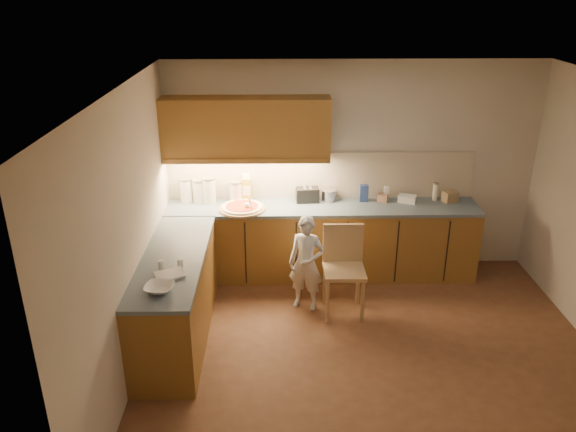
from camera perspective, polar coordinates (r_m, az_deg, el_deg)
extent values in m
plane|color=brown|center=(5.77, 8.44, -13.84)|extent=(4.50, 4.50, 0.00)
cube|color=beige|center=(6.95, 6.50, 4.89)|extent=(4.50, 0.04, 2.60)
cube|color=beige|center=(3.45, 15.06, -16.14)|extent=(4.50, 0.04, 2.60)
cube|color=beige|center=(5.20, -15.93, -2.19)|extent=(0.04, 4.00, 2.60)
cube|color=white|center=(4.72, 10.28, 12.42)|extent=(4.50, 4.00, 0.04)
cube|color=olive|center=(6.95, 3.43, -2.63)|extent=(3.75, 0.60, 0.88)
cube|color=olive|center=(5.88, -11.24, -8.16)|extent=(0.60, 2.00, 0.88)
cube|color=#4E6170|center=(6.77, 3.52, 0.89)|extent=(3.77, 0.62, 0.04)
cube|color=#4E6170|center=(5.66, -11.60, -4.16)|extent=(0.62, 2.02, 0.04)
cube|color=black|center=(6.73, -9.45, -3.81)|extent=(0.02, 0.01, 0.80)
cube|color=black|center=(6.67, -4.34, -3.81)|extent=(0.02, 0.01, 0.80)
cube|color=black|center=(6.66, 0.83, -3.77)|extent=(0.02, 0.01, 0.80)
cube|color=black|center=(6.71, 5.97, -3.71)|extent=(0.02, 0.01, 0.80)
cube|color=black|center=(6.81, 11.00, -3.62)|extent=(0.02, 0.01, 0.80)
cube|color=black|center=(6.96, 15.84, -3.51)|extent=(0.02, 0.01, 0.80)
cube|color=beige|center=(6.93, 3.40, 4.15)|extent=(3.75, 0.02, 0.58)
cube|color=olive|center=(6.58, -4.29, 8.93)|extent=(1.95, 0.35, 0.70)
cube|color=olive|center=(6.51, -4.28, 5.57)|extent=(1.95, 0.02, 0.06)
cylinder|color=tan|center=(6.65, -4.69, 0.75)|extent=(0.55, 0.55, 0.02)
cylinder|color=beige|center=(6.65, -4.70, 0.93)|extent=(0.48, 0.48, 0.02)
cylinder|color=#B32F17|center=(6.64, -4.70, 1.03)|extent=(0.38, 0.38, 0.01)
sphere|color=white|center=(6.59, -4.16, 1.09)|extent=(0.07, 0.07, 0.07)
cylinder|color=white|center=(6.51, -3.81, 1.16)|extent=(0.04, 0.13, 0.22)
imported|color=silver|center=(6.20, 1.88, -4.82)|extent=(0.46, 0.38, 1.09)
cylinder|color=tan|center=(6.08, 4.03, -8.69)|extent=(0.04, 0.04, 0.50)
cylinder|color=tan|center=(6.13, 7.58, -8.61)|extent=(0.04, 0.04, 0.50)
cylinder|color=tan|center=(6.41, 3.76, -6.93)|extent=(0.04, 0.04, 0.50)
cylinder|color=tan|center=(6.45, 7.12, -6.87)|extent=(0.04, 0.04, 0.50)
cube|color=tan|center=(6.13, 5.72, -5.57)|extent=(0.44, 0.44, 0.04)
cube|color=tan|center=(6.20, 5.61, -2.70)|extent=(0.44, 0.04, 0.44)
imported|color=white|center=(5.05, -12.95, -7.15)|extent=(0.28, 0.28, 0.06)
cylinder|color=white|center=(6.93, -10.30, 2.51)|extent=(0.14, 0.14, 0.29)
cylinder|color=gray|center=(6.88, -10.39, 3.70)|extent=(0.15, 0.15, 0.02)
cylinder|color=silver|center=(6.90, -9.01, 2.47)|extent=(0.16, 0.16, 0.27)
cylinder|color=tan|center=(6.85, -9.09, 3.63)|extent=(0.17, 0.17, 0.02)
cylinder|color=silver|center=(6.86, -8.02, 2.55)|extent=(0.16, 0.16, 0.30)
cylinder|color=gray|center=(6.81, -8.10, 3.83)|extent=(0.17, 0.17, 0.02)
cylinder|color=beige|center=(6.87, -5.34, 2.44)|extent=(0.15, 0.15, 0.24)
cylinder|color=tan|center=(6.83, -5.38, 3.47)|extent=(0.16, 0.16, 0.02)
cube|color=#AE9A22|center=(6.87, -4.23, 2.69)|extent=(0.12, 0.09, 0.29)
cube|color=white|center=(6.81, -4.27, 4.05)|extent=(0.08, 0.06, 0.05)
cube|color=black|center=(6.85, 1.99, 2.16)|extent=(0.29, 0.18, 0.18)
cube|color=#B5B6BA|center=(6.81, 1.71, 2.87)|extent=(0.04, 0.12, 0.00)
cube|color=#B5B6BA|center=(6.82, 2.29, 2.88)|extent=(0.04, 0.12, 0.00)
cylinder|color=#B0B0B5|center=(6.90, 4.15, 2.08)|extent=(0.17, 0.17, 0.13)
cylinder|color=#B0B0B5|center=(6.88, 4.17, 2.63)|extent=(0.18, 0.18, 0.01)
cube|color=#2D4789|center=(6.92, 7.70, 2.33)|extent=(0.10, 0.07, 0.21)
cube|color=#A8795A|center=(6.97, 9.59, 1.83)|extent=(0.15, 0.13, 0.09)
cube|color=silver|center=(7.01, 9.95, 2.28)|extent=(0.06, 0.06, 0.17)
cube|color=white|center=(7.01, 12.01, 1.74)|extent=(0.25, 0.21, 0.08)
cylinder|color=white|center=(7.13, 14.74, 2.37)|extent=(0.07, 0.07, 0.21)
cylinder|color=gray|center=(7.10, 14.83, 3.21)|extent=(0.07, 0.07, 0.01)
cube|color=tan|center=(7.14, 16.15, 1.91)|extent=(0.20, 0.17, 0.13)
cube|color=silver|center=(5.29, -11.96, -5.83)|extent=(0.31, 0.29, 0.02)
cylinder|color=silver|center=(5.43, -12.77, -4.81)|extent=(0.07, 0.07, 0.07)
cylinder|color=white|center=(5.42, -10.92, -4.69)|extent=(0.07, 0.07, 0.07)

